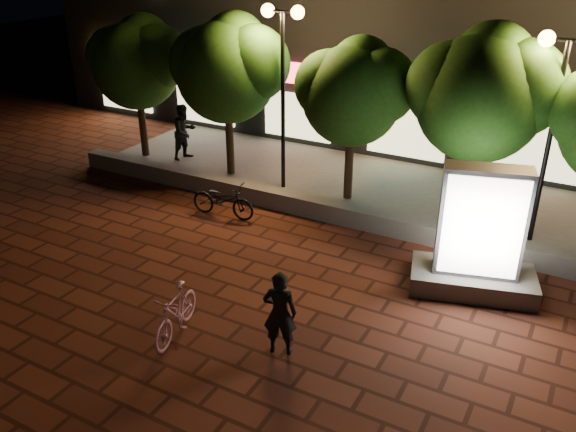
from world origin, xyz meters
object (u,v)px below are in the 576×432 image
Objects in this scene: ad_kiosk at (478,242)px; rider at (280,313)px; tree_right at (484,90)px; street_lamp_right at (560,86)px; pedestrian at (185,132)px; tree_left at (229,65)px; tree_mid at (355,89)px; tree_far_left at (138,59)px; scooter_pink at (176,313)px; street_lamp_left at (283,52)px; scooter_parked at (223,200)px.

rider is (-2.59, -3.83, -0.29)m from ad_kiosk.
tree_right is at bearing 105.75° from ad_kiosk.
street_lamp_right is 2.70× the size of pedestrian.
tree_mid is at bearing -0.00° from tree_left.
pedestrian is (-11.07, 0.60, -2.89)m from street_lamp_right.
tree_far_left is 12.47m from street_lamp_right.
tree_right is 3.05× the size of scooter_pink.
tree_left is at bearing 172.30° from street_lamp_left.
rider is at bearing -122.29° from pedestrian.
ad_kiosk is 10.86m from pedestrian.
scooter_pink is (1.67, -7.17, -3.53)m from street_lamp_left.
pedestrian is (-6.12, 0.34, -2.21)m from tree_mid.
tree_mid reaches higher than pedestrian.
scooter_parked is (4.94, -2.67, -2.81)m from tree_far_left.
tree_right is 1.02× the size of street_lamp_right.
tree_left is 8.96m from street_lamp_right.
rider is (-3.36, -6.67, -3.05)m from street_lamp_right.
tree_left is 8.77m from scooter_pink.
tree_far_left reaches higher than tree_mid.
street_lamp_right is (7.00, 0.00, -0.13)m from street_lamp_left.
scooter_pink reaches higher than scooter_parked.
ad_kiosk is (8.18, -3.10, -2.31)m from tree_left.
street_lamp_right reaches higher than tree_far_left.
scooter_parked is (-0.51, -2.41, -3.54)m from street_lamp_left.
pedestrian is (-4.07, 0.60, -3.02)m from street_lamp_left.
tree_far_left is at bearing 121.87° from scooter_pink.
ad_kiosk is at bearing -98.73° from scooter_parked.
street_lamp_left is at bearing -172.69° from tree_mid.
tree_right is at bearing 0.00° from tree_far_left.
ad_kiosk is (-0.77, -2.84, -2.76)m from street_lamp_right.
tree_mid is at bearing 176.96° from street_lamp_right.
tree_mid is 5.61m from ad_kiosk.
rider is 0.92× the size of scooter_parked.
rider reaches higher than scooter_parked.
tree_left is at bearing 180.00° from tree_mid.
scooter_parked is at bearing -119.23° from pedestrian.
ad_kiosk reaches higher than scooter_pink.
tree_left reaches higher than tree_far_left.
scooter_parked is at bearing 176.35° from ad_kiosk.
tree_far_left is at bearing 114.89° from pedestrian.
street_lamp_right is at bearing -135.72° from rider.
street_lamp_right is at bearing -3.04° from tree_mid.
tree_far_left is 2.69m from pedestrian.
tree_left reaches higher than scooter_pink.
scooter_parked is (-2.56, -2.67, -2.73)m from tree_mid.
tree_right is 8.84m from scooter_pink.
street_lamp_left is 5.11m from pedestrian.
scooter_pink is at bearing -76.86° from street_lamp_left.
street_lamp_left is at bearing -177.19° from tree_right.
street_lamp_right is at bearing 41.45° from scooter_pink.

